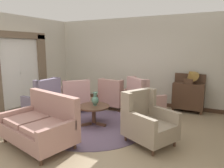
# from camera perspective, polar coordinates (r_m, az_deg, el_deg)

# --- Properties ---
(ground) EXTENTS (8.46, 8.46, 0.00)m
(ground) POSITION_cam_1_polar(r_m,az_deg,el_deg) (5.15, -6.85, -12.28)
(ground) COLOR #9E896B
(wall_back) EXTENTS (6.20, 0.08, 2.91)m
(wall_back) POSITION_cam_1_polar(r_m,az_deg,el_deg) (7.36, 6.02, 6.17)
(wall_back) COLOR beige
(wall_back) RESTS_ON ground
(wall_left) EXTENTS (0.08, 4.09, 2.91)m
(wall_left) POSITION_cam_1_polar(r_m,az_deg,el_deg) (7.50, -22.52, 5.53)
(wall_left) COLOR beige
(wall_left) RESTS_ON ground
(baseboard_back) EXTENTS (6.04, 0.03, 0.12)m
(baseboard_back) POSITION_cam_1_polar(r_m,az_deg,el_deg) (7.54, 5.67, -4.49)
(baseboard_back) COLOR #4C3323
(baseboard_back) RESTS_ON ground
(area_rug) EXTENTS (2.64, 2.64, 0.01)m
(area_rug) POSITION_cam_1_polar(r_m,az_deg,el_deg) (5.38, -5.00, -11.18)
(area_rug) COLOR #5B4C60
(area_rug) RESTS_ON ground
(window_with_curtains) EXTENTS (0.12, 2.07, 2.39)m
(window_with_curtains) POSITION_cam_1_polar(r_m,az_deg,el_deg) (7.28, -23.42, 3.96)
(window_with_curtains) COLOR silver
(coffee_table) EXTENTS (0.79, 0.79, 0.49)m
(coffee_table) POSITION_cam_1_polar(r_m,az_deg,el_deg) (5.38, -4.92, -6.88)
(coffee_table) COLOR #4C3323
(coffee_table) RESTS_ON ground
(porcelain_vase) EXTENTS (0.18, 0.18, 0.34)m
(porcelain_vase) POSITION_cam_1_polar(r_m,az_deg,el_deg) (5.35, -4.56, -4.23)
(porcelain_vase) COLOR #4C7A66
(porcelain_vase) RESTS_ON coffee_table
(settee) EXTENTS (1.69, 1.19, 1.01)m
(settee) POSITION_cam_1_polar(r_m,az_deg,el_deg) (4.52, -18.65, -10.45)
(settee) COLOR tan
(settee) RESTS_ON ground
(armchair_far_left) EXTENTS (0.81, 0.84, 0.96)m
(armchair_far_left) POSITION_cam_1_polar(r_m,az_deg,el_deg) (6.69, 0.46, -3.14)
(armchair_far_left) COLOR tan
(armchair_far_left) RESTS_ON ground
(armchair_near_sideboard) EXTENTS (1.15, 1.16, 1.10)m
(armchair_near_sideboard) POSITION_cam_1_polar(r_m,az_deg,el_deg) (6.08, 8.36, -4.26)
(armchair_near_sideboard) COLOR tan
(armchair_near_sideboard) RESTS_ON ground
(armchair_back_corner) EXTENTS (1.18, 1.18, 0.98)m
(armchair_back_corner) POSITION_cam_1_polar(r_m,az_deg,el_deg) (6.61, -9.80, -3.43)
(armchair_back_corner) COLOR tan
(armchair_back_corner) RESTS_ON ground
(armchair_foreground_right) EXTENTS (0.84, 0.77, 1.10)m
(armchair_foreground_right) POSITION_cam_1_polar(r_m,az_deg,el_deg) (6.15, -17.89, -4.44)
(armchair_foreground_right) COLOR slate
(armchair_foreground_right) RESTS_ON ground
(armchair_near_window) EXTENTS (1.16, 1.10, 1.05)m
(armchair_near_window) POSITION_cam_1_polar(r_m,az_deg,el_deg) (4.44, 9.40, -10.01)
(armchair_near_window) COLOR gray
(armchair_near_window) RESTS_ON ground
(side_table) EXTENTS (0.48, 0.48, 0.69)m
(side_table) POSITION_cam_1_polar(r_m,az_deg,el_deg) (5.24, 5.30, -7.06)
(side_table) COLOR #4C3323
(side_table) RESTS_ON ground
(sideboard) EXTENTS (0.89, 0.37, 1.14)m
(sideboard) POSITION_cam_1_polar(r_m,az_deg,el_deg) (6.74, 19.82, -2.93)
(sideboard) COLOR #4C3323
(sideboard) RESTS_ON ground
(gramophone) EXTENTS (0.48, 0.54, 0.53)m
(gramophone) POSITION_cam_1_polar(r_m,az_deg,el_deg) (6.53, 20.45, 2.23)
(gramophone) COLOR #4C3323
(gramophone) RESTS_ON sideboard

